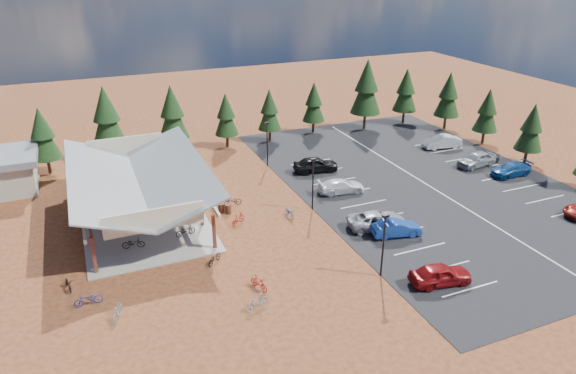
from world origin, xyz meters
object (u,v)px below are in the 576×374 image
(lamp_post_0, at_px, (384,241))
(bike_3, at_px, (108,188))
(bike_4, at_px, (185,231))
(lamp_post_2, at_px, (267,141))
(car_9, at_px, (442,142))
(bike_11, at_px, (259,283))
(car_1, at_px, (396,228))
(bike_14, at_px, (290,213))
(car_3, at_px, (341,186))
(bike_10, at_px, (88,299))
(car_4, at_px, (316,164))
(bike_16, at_px, (233,201))
(bike_8, at_px, (68,284))
(bike_1, at_px, (128,220))
(car_0, at_px, (440,274))
(bike_9, at_px, (118,312))
(trash_bin_0, at_px, (221,208))
(car_8, at_px, (477,159))
(car_2, at_px, (377,220))
(bike_0, at_px, (133,243))
(bike_12, at_px, (214,258))
(bike_6, at_px, (156,201))
(bike_5, at_px, (179,205))
(bike_13, at_px, (257,302))
(bike_pavilion, at_px, (138,177))
(bike_2, at_px, (109,215))
(bike_7, at_px, (164,183))
(lamp_post_1, at_px, (313,180))
(car_7, at_px, (511,169))
(trash_bin_1, at_px, (228,209))

(lamp_post_0, height_order, bike_3, lamp_post_0)
(bike_4, bearing_deg, lamp_post_2, -54.47)
(car_9, bearing_deg, bike_3, -83.60)
(bike_11, bearing_deg, car_1, -9.50)
(bike_14, height_order, car_3, car_3)
(bike_10, distance_m, car_4, 29.12)
(bike_16, bearing_deg, lamp_post_0, 24.14)
(bike_8, relative_size, car_4, 0.34)
(bike_4, bearing_deg, bike_1, 38.57)
(car_0, bearing_deg, bike_4, 57.59)
(bike_9, relative_size, car_1, 0.42)
(lamp_post_2, xyz_separation_m, trash_bin_0, (-8.11, -9.30, -2.53))
(bike_9, bearing_deg, bike_10, -28.92)
(bike_9, relative_size, car_8, 0.37)
(bike_16, xyz_separation_m, car_2, (10.36, -9.14, 0.30))
(bike_0, bearing_deg, bike_4, -72.64)
(bike_12, xyz_separation_m, car_1, (15.45, -1.81, 0.29))
(bike_6, xyz_separation_m, bike_14, (10.87, -7.02, -0.06))
(bike_5, bearing_deg, bike_6, 30.31)
(bike_3, height_order, bike_13, bike_3)
(bike_pavilion, distance_m, trash_bin_0, 8.01)
(bike_5, height_order, bike_13, bike_13)
(bike_3, bearing_deg, bike_14, -132.82)
(bike_2, bearing_deg, bike_14, -129.94)
(car_0, bearing_deg, lamp_post_0, 62.77)
(bike_6, relative_size, bike_12, 0.93)
(lamp_post_0, relative_size, bike_13, 2.80)
(bike_1, distance_m, bike_2, 2.23)
(bike_7, xyz_separation_m, car_3, (16.23, -8.14, 0.18))
(bike_2, bearing_deg, car_4, -101.35)
(lamp_post_2, height_order, bike_12, lamp_post_2)
(lamp_post_1, relative_size, car_7, 1.07)
(bike_10, xyz_separation_m, bike_13, (10.51, -4.87, 0.05))
(lamp_post_2, xyz_separation_m, bike_4, (-12.18, -12.49, -2.41))
(car_0, bearing_deg, bike_3, 48.82)
(bike_7, distance_m, bike_14, 14.49)
(bike_3, relative_size, car_8, 0.36)
(bike_14, xyz_separation_m, car_9, (24.65, 9.73, 0.37))
(bike_12, relative_size, car_8, 0.35)
(bike_pavilion, bearing_deg, bike_3, 112.00)
(lamp_post_2, relative_size, trash_bin_1, 5.71)
(bike_0, distance_m, car_2, 20.71)
(lamp_post_0, relative_size, bike_14, 2.94)
(bike_8, distance_m, bike_11, 13.69)
(bike_3, relative_size, bike_10, 0.91)
(bike_2, relative_size, bike_9, 1.03)
(bike_7, bearing_deg, car_9, -72.59)
(trash_bin_0, distance_m, bike_13, 14.97)
(bike_10, bearing_deg, bike_16, 127.74)
(bike_0, distance_m, bike_13, 13.11)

